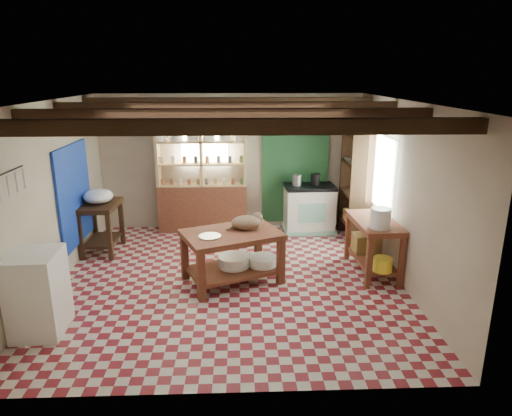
{
  "coord_description": "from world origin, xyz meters",
  "views": [
    {
      "loc": [
        0.14,
        -6.22,
        2.97
      ],
      "look_at": [
        0.4,
        0.3,
        1.03
      ],
      "focal_mm": 32.0,
      "sensor_mm": 36.0,
      "label": 1
    }
  ],
  "objects_px": {
    "work_table": "(232,257)",
    "cat": "(246,222)",
    "prep_table": "(102,228)",
    "white_cabinet": "(38,293)",
    "stove": "(309,208)",
    "right_counter": "(373,247)"
  },
  "relations": [
    {
      "from": "stove",
      "to": "prep_table",
      "type": "bearing_deg",
      "value": -168.21
    },
    {
      "from": "stove",
      "to": "right_counter",
      "type": "bearing_deg",
      "value": -72.97
    },
    {
      "from": "white_cabinet",
      "to": "cat",
      "type": "height_order",
      "value": "white_cabinet"
    },
    {
      "from": "work_table",
      "to": "white_cabinet",
      "type": "relative_size",
      "value": 1.36
    },
    {
      "from": "work_table",
      "to": "stove",
      "type": "relative_size",
      "value": 1.44
    },
    {
      "from": "stove",
      "to": "white_cabinet",
      "type": "xyz_separation_m",
      "value": [
        -3.72,
        -3.45,
        0.04
      ]
    },
    {
      "from": "work_table",
      "to": "prep_table",
      "type": "bearing_deg",
      "value": 127.84
    },
    {
      "from": "work_table",
      "to": "white_cabinet",
      "type": "distance_m",
      "value": 2.59
    },
    {
      "from": "work_table",
      "to": "stove",
      "type": "bearing_deg",
      "value": 33.2
    },
    {
      "from": "right_counter",
      "to": "work_table",
      "type": "bearing_deg",
      "value": -176.64
    },
    {
      "from": "work_table",
      "to": "cat",
      "type": "height_order",
      "value": "cat"
    },
    {
      "from": "work_table",
      "to": "prep_table",
      "type": "relative_size",
      "value": 1.56
    },
    {
      "from": "prep_table",
      "to": "cat",
      "type": "bearing_deg",
      "value": -23.14
    },
    {
      "from": "prep_table",
      "to": "cat",
      "type": "relative_size",
      "value": 1.99
    },
    {
      "from": "work_table",
      "to": "stove",
      "type": "distance_m",
      "value": 2.62
    },
    {
      "from": "right_counter",
      "to": "stove",
      "type": "bearing_deg",
      "value": 106.7
    },
    {
      "from": "stove",
      "to": "cat",
      "type": "bearing_deg",
      "value": -123.83
    },
    {
      "from": "work_table",
      "to": "cat",
      "type": "relative_size",
      "value": 3.09
    },
    {
      "from": "work_table",
      "to": "right_counter",
      "type": "relative_size",
      "value": 1.14
    },
    {
      "from": "white_cabinet",
      "to": "cat",
      "type": "bearing_deg",
      "value": 27.27
    },
    {
      "from": "work_table",
      "to": "cat",
      "type": "xyz_separation_m",
      "value": [
        0.21,
        0.14,
        0.48
      ]
    },
    {
      "from": "stove",
      "to": "prep_table",
      "type": "height_order",
      "value": "stove"
    }
  ]
}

